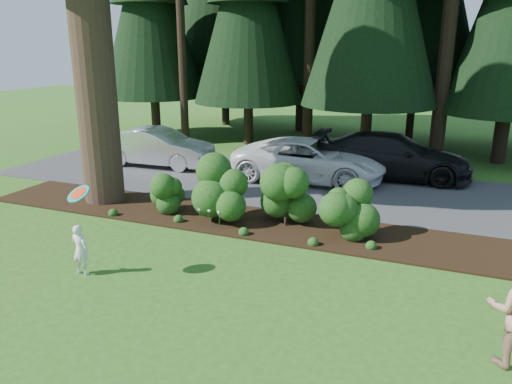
{
  "coord_description": "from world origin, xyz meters",
  "views": [
    {
      "loc": [
        5.73,
        -9.08,
        4.91
      ],
      "look_at": [
        1.2,
        2.11,
        1.3
      ],
      "focal_mm": 35.0,
      "sensor_mm": 36.0,
      "label": 1
    }
  ],
  "objects": [
    {
      "name": "driveway",
      "position": [
        0.0,
        7.5,
        0.01
      ],
      "size": [
        22.0,
        6.0,
        0.03
      ],
      "primitive_type": "cube",
      "color": "#38383A",
      "rests_on": "ground"
    },
    {
      "name": "ground",
      "position": [
        0.0,
        0.0,
        0.0
      ],
      "size": [
        80.0,
        80.0,
        0.0
      ],
      "primitive_type": "plane",
      "color": "#2F5618",
      "rests_on": "ground"
    },
    {
      "name": "car_white_suv",
      "position": [
        0.82,
        8.21,
        0.8
      ],
      "size": [
        5.64,
        2.77,
        1.54
      ],
      "primitive_type": "imported",
      "rotation": [
        0.0,
        0.0,
        1.61
      ],
      "color": "silver",
      "rests_on": "driveway"
    },
    {
      "name": "child",
      "position": [
        -1.62,
        -1.18,
        0.58
      ],
      "size": [
        0.43,
        0.28,
        1.16
      ],
      "primitive_type": "imported",
      "rotation": [
        0.0,
        0.0,
        3.12
      ],
      "color": "white",
      "rests_on": "ground"
    },
    {
      "name": "car_silver_wagon",
      "position": [
        -5.6,
        8.12,
        0.8
      ],
      "size": [
        4.75,
        1.83,
        1.54
      ],
      "primitive_type": "imported",
      "rotation": [
        0.0,
        0.0,
        1.61
      ],
      "color": "silver",
      "rests_on": "driveway"
    },
    {
      "name": "car_dark_suv",
      "position": [
        3.58,
        9.8,
        0.86
      ],
      "size": [
        5.87,
        2.63,
        1.67
      ],
      "primitive_type": "imported",
      "rotation": [
        0.0,
        0.0,
        1.62
      ],
      "color": "black",
      "rests_on": "driveway"
    },
    {
      "name": "lily_cluster",
      "position": [
        -0.3,
        2.4,
        0.5
      ],
      "size": [
        0.69,
        0.09,
        0.57
      ],
      "color": "#1B3811",
      "rests_on": "ground"
    },
    {
      "name": "frisbee",
      "position": [
        -1.41,
        -1.28,
        1.91
      ],
      "size": [
        0.55,
        0.45,
        0.36
      ],
      "color": "teal",
      "rests_on": "ground"
    },
    {
      "name": "shrub_row",
      "position": [
        0.77,
        3.14,
        0.81
      ],
      "size": [
        6.53,
        1.6,
        1.61
      ],
      "color": "#1B3811",
      "rests_on": "ground"
    },
    {
      "name": "mulch_bed",
      "position": [
        0.0,
        3.25,
        0.03
      ],
      "size": [
        16.0,
        2.5,
        0.05
      ],
      "primitive_type": "cube",
      "color": "black",
      "rests_on": "ground"
    }
  ]
}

